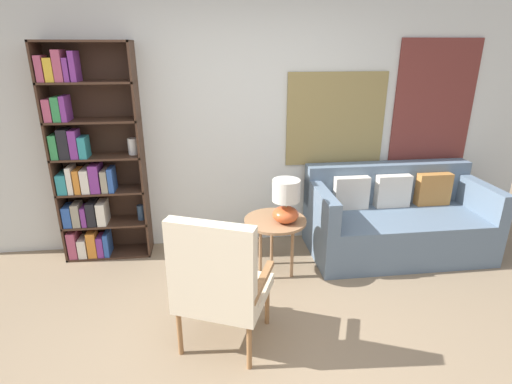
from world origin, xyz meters
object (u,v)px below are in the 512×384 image
object	(u,v)px
table_lamp	(286,201)
couch	(395,220)
armchair	(218,280)
side_table	(275,225)
bookshelf	(89,166)

from	to	relation	value
table_lamp	couch	bearing A→B (deg)	17.23
table_lamp	armchair	bearing A→B (deg)	-125.48
side_table	armchair	bearing A→B (deg)	-120.13
couch	side_table	bearing A→B (deg)	-166.41
armchair	side_table	bearing A→B (deg)	59.87
couch	table_lamp	world-z (taller)	table_lamp
bookshelf	armchair	bearing A→B (deg)	-52.98
bookshelf	table_lamp	world-z (taller)	bookshelf
bookshelf	armchair	xyz separation A→B (m)	(1.16, -1.54, -0.38)
bookshelf	table_lamp	size ratio (longest dim) A/B	5.26
side_table	table_lamp	size ratio (longest dim) A/B	1.43
couch	table_lamp	xyz separation A→B (m)	(-1.24, -0.38, 0.43)
armchair	couch	bearing A→B (deg)	34.17
couch	side_table	world-z (taller)	couch
couch	side_table	size ratio (longest dim) A/B	3.12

